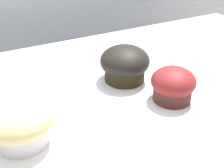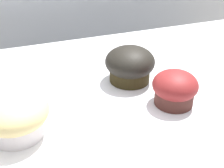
{
  "view_description": "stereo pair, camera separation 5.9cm",
  "coord_description": "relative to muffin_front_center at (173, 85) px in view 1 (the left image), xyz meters",
  "views": [
    {
      "loc": [
        -0.33,
        -0.49,
        1.3
      ],
      "look_at": [
        -0.1,
        -0.03,
        1.0
      ],
      "focal_mm": 50.0,
      "sensor_mm": 36.0,
      "label": 1
    },
    {
      "loc": [
        -0.27,
        -0.51,
        1.3
      ],
      "look_at": [
        -0.1,
        -0.03,
        1.0
      ],
      "focal_mm": 50.0,
      "sensor_mm": 36.0,
      "label": 2
    }
  ],
  "objects": [
    {
      "name": "wall_back",
      "position": [
        -0.02,
        0.67,
        -0.09
      ],
      "size": [
        3.2,
        0.1,
        1.8
      ],
      "primitive_type": "cube",
      "color": "silver",
      "rests_on": "ground"
    },
    {
      "name": "muffin_front_center",
      "position": [
        0.0,
        0.0,
        0.0
      ],
      "size": [
        0.09,
        0.09,
        0.07
      ],
      "color": "#48241E",
      "rests_on": "display_counter"
    },
    {
      "name": "muffin_back_left",
      "position": [
        -0.3,
        0.01,
        0.01
      ],
      "size": [
        0.12,
        0.12,
        0.08
      ],
      "color": "white",
      "rests_on": "display_counter"
    },
    {
      "name": "muffin_back_right",
      "position": [
        -0.05,
        0.11,
        0.0
      ],
      "size": [
        0.11,
        0.11,
        0.08
      ],
      "color": "black",
      "rests_on": "display_counter"
    }
  ]
}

